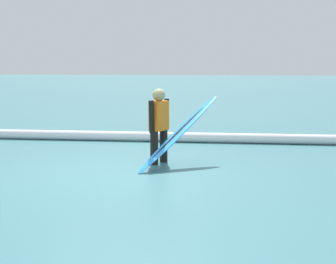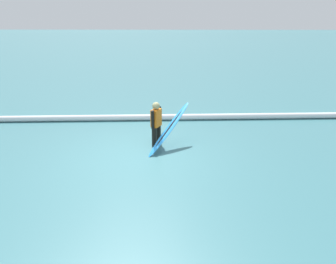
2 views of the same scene
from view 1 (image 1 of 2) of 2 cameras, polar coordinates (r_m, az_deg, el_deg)
ground_plane at (r=8.09m, az=-5.44°, el=-4.46°), size 138.05×138.05×0.00m
surfer at (r=8.49m, az=-1.07°, el=1.17°), size 0.33×0.58×1.32m
surfboard at (r=8.26m, az=1.34°, el=-0.06°), size 1.31×1.64×1.21m
wave_crest_foreground at (r=10.95m, az=14.26°, el=-0.81°), size 25.64×1.61×0.22m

